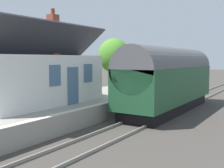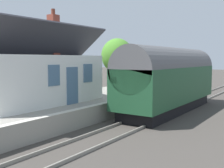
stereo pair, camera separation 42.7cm
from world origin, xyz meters
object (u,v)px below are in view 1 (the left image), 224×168
planter_edge_far (142,79)px  tree_behind_building (38,47)px  tree_mid_background (114,56)px  station_building (35,77)px  bench_mid_platform (127,86)px  bench_by_lamp (149,83)px  train (169,78)px

planter_edge_far → tree_behind_building: 11.32m
tree_mid_background → station_building: bearing=-163.9°
bench_mid_platform → tree_behind_building: tree_behind_building is taller
bench_by_lamp → tree_mid_background: tree_mid_background is taller
planter_edge_far → tree_behind_building: (-9.27, 5.67, 3.19)m
bench_mid_platform → bench_by_lamp: size_ratio=1.00×
train → bench_mid_platform: size_ratio=7.89×
station_building → bench_mid_platform: (7.35, -1.91, -1.04)m
planter_edge_far → tree_mid_background: (0.18, 3.62, 2.48)m
bench_mid_platform → planter_edge_far: bearing=19.1°
tree_mid_background → tree_behind_building: size_ratio=0.84×
tree_behind_building → bench_mid_platform: bearing=-83.6°
station_building → planter_edge_far: bearing=3.5°
tree_behind_building → tree_mid_background: bearing=-12.3°
tree_behind_building → planter_edge_far: bearing=-31.4°
station_building → planter_edge_far: (15.66, 0.97, -1.07)m
bench_by_lamp → tree_mid_background: 8.47m
tree_mid_background → tree_behind_building: (-9.44, 2.05, 0.71)m
bench_mid_platform → station_building: bearing=165.4°
train → bench_by_lamp: size_ratio=7.91×
bench_by_lamp → planter_edge_far: bearing=32.9°
station_building → bench_by_lamp: size_ratio=5.77×
planter_edge_far → bench_mid_platform: bearing=-160.9°
station_building → train: bearing=-38.6°
bench_mid_platform → tree_mid_background: 10.96m
bench_by_lamp → bench_mid_platform: bearing=178.7°
bench_mid_platform → tree_behind_building: size_ratio=0.20×
bench_by_lamp → train: bearing=-140.3°
train → planter_edge_far: 10.92m
bench_mid_platform → tree_mid_background: tree_mid_background is taller
bench_mid_platform → planter_edge_far: (8.31, 2.88, -0.02)m
tree_mid_background → train: bearing=-131.7°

